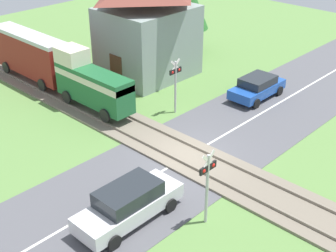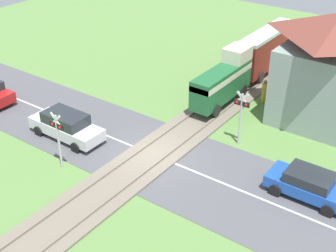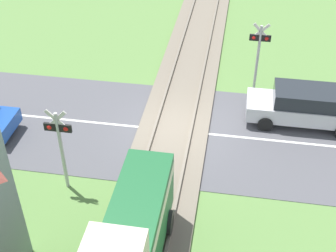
{
  "view_description": "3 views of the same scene",
  "coord_description": "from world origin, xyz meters",
  "views": [
    {
      "loc": [
        -14.54,
        -12.52,
        12.03
      ],
      "look_at": [
        0.0,
        1.3,
        1.2
      ],
      "focal_mm": 50.0,
      "sensor_mm": 36.0,
      "label": 1
    },
    {
      "loc": [
        12.84,
        -16.48,
        13.96
      ],
      "look_at": [
        0.0,
        1.3,
        1.2
      ],
      "focal_mm": 50.0,
      "sensor_mm": 36.0,
      "label": 2
    },
    {
      "loc": [
        -2.2,
        14.65,
        11.35
      ],
      "look_at": [
        0.0,
        1.3,
        1.2
      ],
      "focal_mm": 50.0,
      "sensor_mm": 36.0,
      "label": 3
    }
  ],
  "objects": [
    {
      "name": "ground_plane",
      "position": [
        0.0,
        0.0,
        0.0
      ],
      "size": [
        60.0,
        60.0,
        0.0
      ],
      "primitive_type": "plane",
      "color": "#5B8442"
    },
    {
      "name": "road_surface",
      "position": [
        0.0,
        0.0,
        0.01
      ],
      "size": [
        48.0,
        6.4,
        0.02
      ],
      "color": "#515156",
      "rests_on": "ground_plane"
    },
    {
      "name": "track_bed",
      "position": [
        0.0,
        0.0,
        0.07
      ],
      "size": [
        2.8,
        48.0,
        0.24
      ],
      "color": "#756B5B",
      "rests_on": "ground_plane"
    },
    {
      "name": "train",
      "position": [
        0.0,
        10.73,
        1.86
      ],
      "size": [
        1.58,
        12.47,
        3.18
      ],
      "color": "#1E6033",
      "rests_on": "track_bed"
    },
    {
      "name": "car_near_crossing",
      "position": [
        -5.08,
        -1.44,
        0.81
      ],
      "size": [
        4.57,
        1.8,
        1.56
      ],
      "color": "silver",
      "rests_on": "ground_plane"
    },
    {
      "name": "car_far_side",
      "position": [
        7.96,
        1.44,
        0.72
      ],
      "size": [
        3.85,
        1.83,
        1.36
      ],
      "color": "#1E4CA8",
      "rests_on": "ground_plane"
    },
    {
      "name": "crossing_signal_west_approach",
      "position": [
        -3.11,
        -3.69,
        2.04
      ],
      "size": [
        0.9,
        0.18,
        3.19
      ],
      "color": "#B7B7B7",
      "rests_on": "ground_plane"
    },
    {
      "name": "crossing_signal_east_approach",
      "position": [
        3.11,
        3.69,
        2.04
      ],
      "size": [
        0.9,
        0.18,
        3.19
      ],
      "color": "#B7B7B7",
      "rests_on": "ground_plane"
    },
    {
      "name": "station_building",
      "position": [
        6.04,
        8.88,
        3.27
      ],
      "size": [
        6.06,
        5.2,
        6.7
      ],
      "color": "gray",
      "rests_on": "ground_plane"
    },
    {
      "name": "pedestrian_by_station",
      "position": [
        2.01,
        9.13,
        0.71
      ],
      "size": [
        0.39,
        0.39,
        1.56
      ],
      "color": "gold",
      "rests_on": "ground_plane"
    },
    {
      "name": "tree_by_station",
      "position": [
        11.35,
        10.23,
        3.84
      ],
      "size": [
        3.32,
        3.32,
        5.84
      ],
      "color": "brown",
      "rests_on": "ground_plane"
    }
  ]
}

